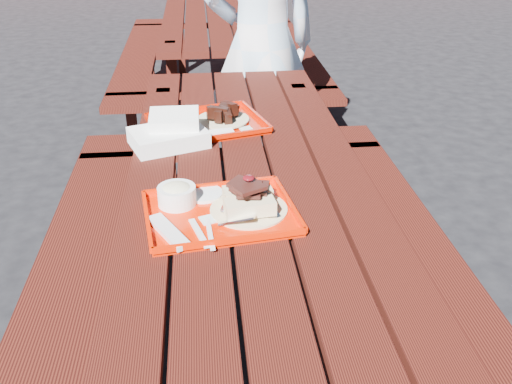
% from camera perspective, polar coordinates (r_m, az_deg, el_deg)
% --- Properties ---
extents(ground, '(60.00, 60.00, 0.00)m').
position_cam_1_polar(ground, '(2.14, -0.42, -17.74)').
color(ground, black).
rests_on(ground, ground).
extents(picnic_table_near, '(1.41, 2.40, 0.75)m').
position_cam_1_polar(picnic_table_near, '(1.78, -0.48, -5.10)').
color(picnic_table_near, '#44150D').
rests_on(picnic_table_near, ground).
extents(picnic_table_far, '(1.41, 2.40, 0.75)m').
position_cam_1_polar(picnic_table_far, '(4.39, -3.93, 15.36)').
color(picnic_table_far, '#44150D').
rests_on(picnic_table_far, ground).
extents(near_tray, '(0.44, 0.36, 0.13)m').
position_cam_1_polar(near_tray, '(1.54, -3.77, -1.19)').
color(near_tray, red).
rests_on(near_tray, picnic_table_near).
extents(far_tray, '(0.47, 0.41, 0.07)m').
position_cam_1_polar(far_tray, '(2.12, -5.07, 6.95)').
color(far_tray, '#B21300').
rests_on(far_tray, picnic_table_near).
extents(white_cloth, '(0.29, 0.25, 0.10)m').
position_cam_1_polar(white_cloth, '(1.99, -8.59, 5.91)').
color(white_cloth, white).
rests_on(white_cloth, picnic_table_near).
extents(person, '(0.68, 0.53, 1.66)m').
position_cam_1_polar(person, '(2.95, 0.52, 14.41)').
color(person, '#C0E2FE').
rests_on(person, ground).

